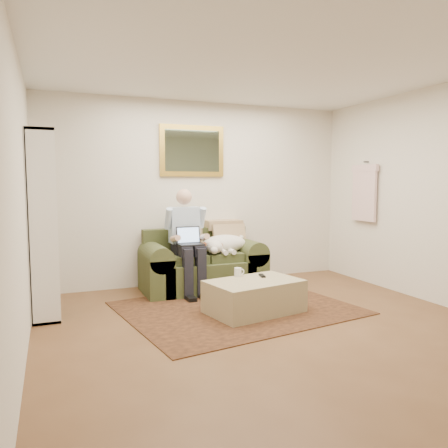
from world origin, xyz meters
TOP-DOWN VIEW (x-y plane):
  - room_shell at (0.00, 0.35)m, footprint 4.51×5.00m
  - rug at (-0.06, 1.03)m, footprint 2.78×2.37m
  - sofa at (-0.13, 2.05)m, footprint 1.63×0.83m
  - seated_man at (-0.37, 1.90)m, footprint 0.54×0.77m
  - laptop at (-0.37, 1.84)m, footprint 0.32×0.25m
  - sleeping_dog at (0.17, 1.97)m, footprint 0.67×0.42m
  - ottoman at (0.06, 0.80)m, footprint 1.12×0.83m
  - coffee_mug at (-0.03, 1.07)m, footprint 0.08×0.08m
  - tv_remote at (0.23, 0.96)m, footprint 0.08×0.16m
  - bookshelf at (-2.10, 1.60)m, footprint 0.28×0.80m
  - wall_mirror at (-0.13, 2.47)m, footprint 0.94×0.04m
  - hanging_shirt at (2.19, 1.60)m, footprint 0.06×0.52m

SIDE VIEW (x-z plane):
  - rug at x=-0.06m, z-range 0.00..0.01m
  - ottoman at x=0.06m, z-range 0.00..0.37m
  - sofa at x=-0.13m, z-range -0.21..0.77m
  - tv_remote at x=0.23m, z-range 0.37..0.39m
  - coffee_mug at x=-0.03m, z-range 0.37..0.47m
  - sleeping_dog at x=0.17m, z-range 0.50..0.75m
  - seated_man at x=-0.37m, z-range 0.00..1.37m
  - laptop at x=-0.37m, z-range 0.60..0.83m
  - bookshelf at x=-2.10m, z-range 0.00..2.00m
  - room_shell at x=0.00m, z-range 0.00..2.61m
  - hanging_shirt at x=2.19m, z-range 0.90..1.80m
  - wall_mirror at x=-0.13m, z-range 1.54..2.26m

